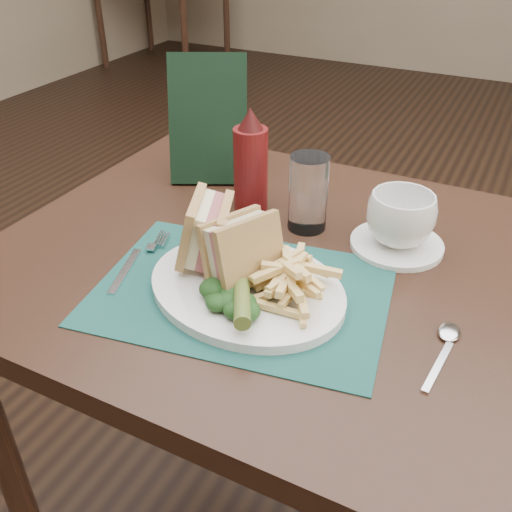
% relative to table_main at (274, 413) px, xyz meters
% --- Properties ---
extents(floor, '(7.00, 7.00, 0.00)m').
position_rel_table_main_xyz_m(floor, '(0.00, 0.50, -0.38)').
color(floor, black).
rests_on(floor, ground).
extents(wall_back, '(6.00, 0.00, 6.00)m').
position_rel_table_main_xyz_m(wall_back, '(0.00, 4.00, -0.38)').
color(wall_back, gray).
rests_on(wall_back, ground).
extents(table_main, '(0.90, 0.75, 0.75)m').
position_rel_table_main_xyz_m(table_main, '(0.00, 0.00, 0.00)').
color(table_main, black).
rests_on(table_main, ground).
extents(table_bg_left, '(0.90, 0.75, 0.75)m').
position_rel_table_main_xyz_m(table_bg_left, '(-2.52, 3.29, 0.00)').
color(table_bg_left, black).
rests_on(table_bg_left, ground).
extents(placemat, '(0.46, 0.36, 0.00)m').
position_rel_table_main_xyz_m(placemat, '(-0.00, -0.12, 0.38)').
color(placemat, '#164842').
rests_on(placemat, table_main).
extents(plate, '(0.34, 0.30, 0.01)m').
position_rel_table_main_xyz_m(plate, '(0.01, -0.12, 0.38)').
color(plate, white).
rests_on(plate, placemat).
extents(sandwich_half_a, '(0.11, 0.13, 0.11)m').
position_rel_table_main_xyz_m(sandwich_half_a, '(-0.10, -0.10, 0.44)').
color(sandwich_half_a, tan).
rests_on(sandwich_half_a, plate).
extents(sandwich_half_b, '(0.11, 0.13, 0.10)m').
position_rel_table_main_xyz_m(sandwich_half_b, '(-0.02, -0.10, 0.44)').
color(sandwich_half_b, tan).
rests_on(sandwich_half_b, plate).
extents(kale_garnish, '(0.11, 0.08, 0.03)m').
position_rel_table_main_xyz_m(kale_garnish, '(0.01, -0.17, 0.41)').
color(kale_garnish, black).
rests_on(kale_garnish, plate).
extents(pickle_spear, '(0.08, 0.12, 0.03)m').
position_rel_table_main_xyz_m(pickle_spear, '(0.03, -0.17, 0.41)').
color(pickle_spear, '#4F6325').
rests_on(pickle_spear, plate).
extents(fries_pile, '(0.18, 0.20, 0.06)m').
position_rel_table_main_xyz_m(fries_pile, '(0.07, -0.10, 0.42)').
color(fries_pile, '#F4CE7A').
rests_on(fries_pile, plate).
extents(fork, '(0.08, 0.17, 0.01)m').
position_rel_table_main_xyz_m(fork, '(-0.18, -0.13, 0.38)').
color(fork, silver).
rests_on(fork, placemat).
extents(spoon, '(0.05, 0.15, 0.01)m').
position_rel_table_main_xyz_m(spoon, '(0.28, -0.12, 0.38)').
color(spoon, silver).
rests_on(spoon, table_main).
extents(saucer, '(0.20, 0.20, 0.01)m').
position_rel_table_main_xyz_m(saucer, '(0.17, 0.10, 0.38)').
color(saucer, white).
rests_on(saucer, table_main).
extents(coffee_cup, '(0.15, 0.15, 0.09)m').
position_rel_table_main_xyz_m(coffee_cup, '(0.17, 0.10, 0.43)').
color(coffee_cup, white).
rests_on(coffee_cup, saucer).
extents(drinking_glass, '(0.08, 0.08, 0.13)m').
position_rel_table_main_xyz_m(drinking_glass, '(0.01, 0.10, 0.44)').
color(drinking_glass, white).
rests_on(drinking_glass, table_main).
extents(ketchup_bottle, '(0.06, 0.06, 0.19)m').
position_rel_table_main_xyz_m(ketchup_bottle, '(-0.11, 0.12, 0.47)').
color(ketchup_bottle, '#590F10').
rests_on(ketchup_bottle, table_main).
extents(check_presenter, '(0.17, 0.15, 0.24)m').
position_rel_table_main_xyz_m(check_presenter, '(-0.24, 0.20, 0.49)').
color(check_presenter, black).
rests_on(check_presenter, table_main).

